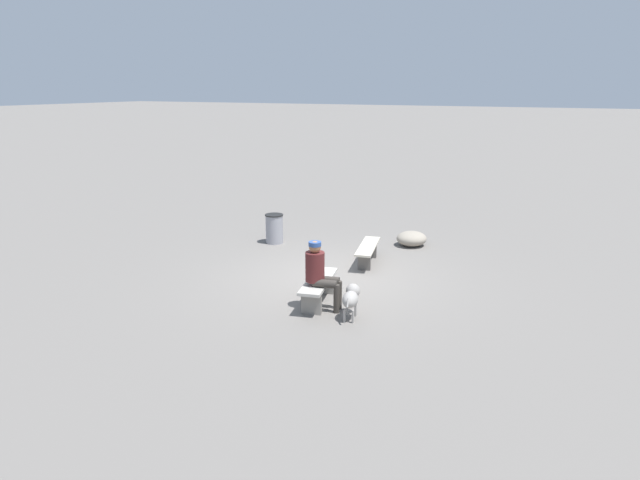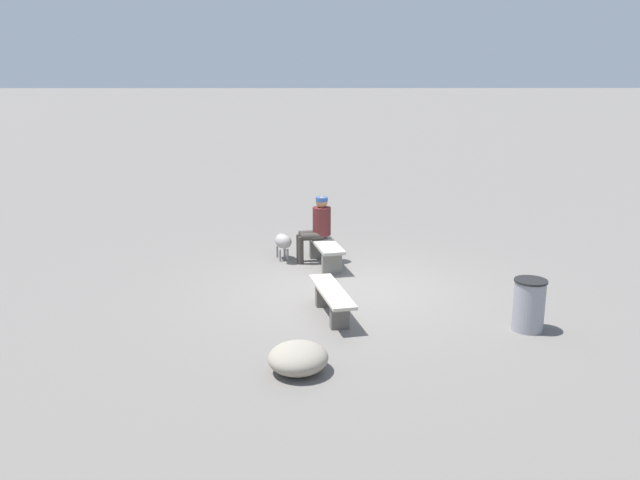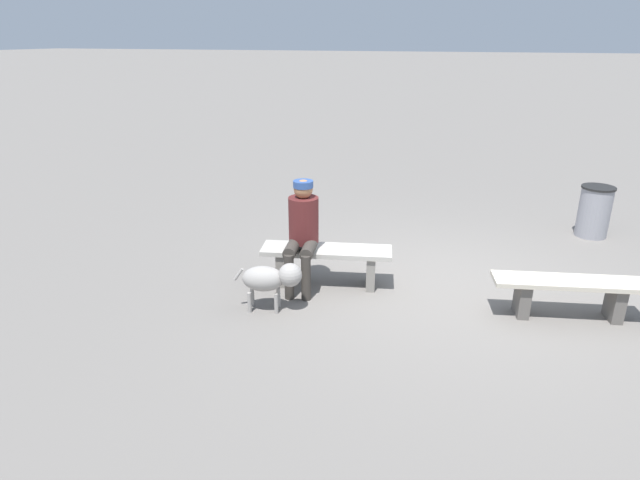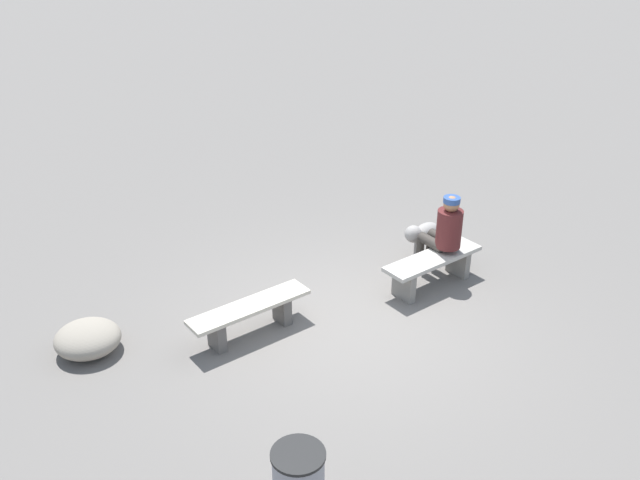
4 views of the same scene
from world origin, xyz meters
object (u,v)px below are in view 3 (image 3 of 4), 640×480
bench_right (326,259)px  trash_bin (594,211)px  seated_person (302,227)px  bench_left (570,291)px  dog (272,278)px

bench_right → trash_bin: size_ratio=2.09×
bench_right → seated_person: bearing=17.1°
seated_person → trash_bin: (-3.53, -3.06, -0.37)m
seated_person → bench_right: bearing=-160.8°
bench_right → seated_person: seated_person is taller
bench_left → seated_person: (2.97, 0.20, 0.45)m
bench_left → seated_person: bearing=-8.7°
seated_person → dog: 0.79m
bench_right → seated_person: size_ratio=1.23×
dog → trash_bin: size_ratio=0.96×
bench_left → dog: size_ratio=2.23×
bench_right → trash_bin: (-3.28, -2.92, 0.06)m
dog → trash_bin: (-3.63, -3.75, 0.00)m
seated_person → dog: size_ratio=1.76×
bench_left → bench_right: (2.72, 0.06, 0.02)m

